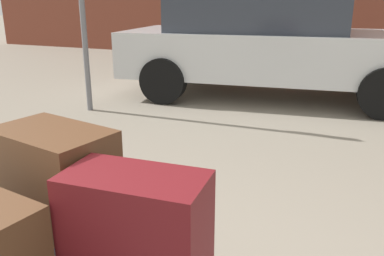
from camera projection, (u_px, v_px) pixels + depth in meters
suitcase_brown_front_right at (59, 208)px, 1.50m from camera, size 0.47×0.35×0.62m
parked_car at (270, 45)px, 5.87m from camera, size 4.49×2.34×1.42m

